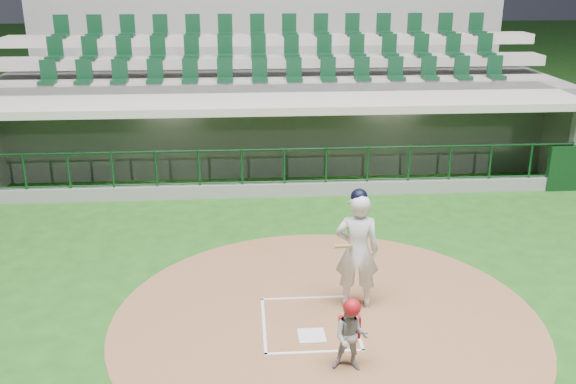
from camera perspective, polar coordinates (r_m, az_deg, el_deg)
name	(u,v)px	position (r m, az deg, el deg)	size (l,w,h in m)	color
ground	(307,314)	(11.11, 1.73, -10.83)	(120.00, 120.00, 0.00)	#194914
dirt_circle	(326,320)	(10.97, 3.43, -11.26)	(7.20, 7.20, 0.01)	brown
home_plate	(312,336)	(10.50, 2.12, -12.65)	(0.43, 0.43, 0.02)	silver
batter_box_chalk	(309,323)	(10.84, 1.89, -11.55)	(1.55, 1.80, 0.01)	silver
dugout_structure	(281,141)	(18.01, -0.67, 4.54)	(16.40, 3.70, 3.00)	slate
seating_deck	(274,103)	(20.89, -1.24, 7.93)	(17.00, 6.72, 5.15)	slate
batter	(357,249)	(10.96, 6.16, -5.08)	(0.94, 0.93, 2.14)	silver
catcher	(351,334)	(9.51, 5.62, -12.49)	(0.59, 0.50, 1.15)	gray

